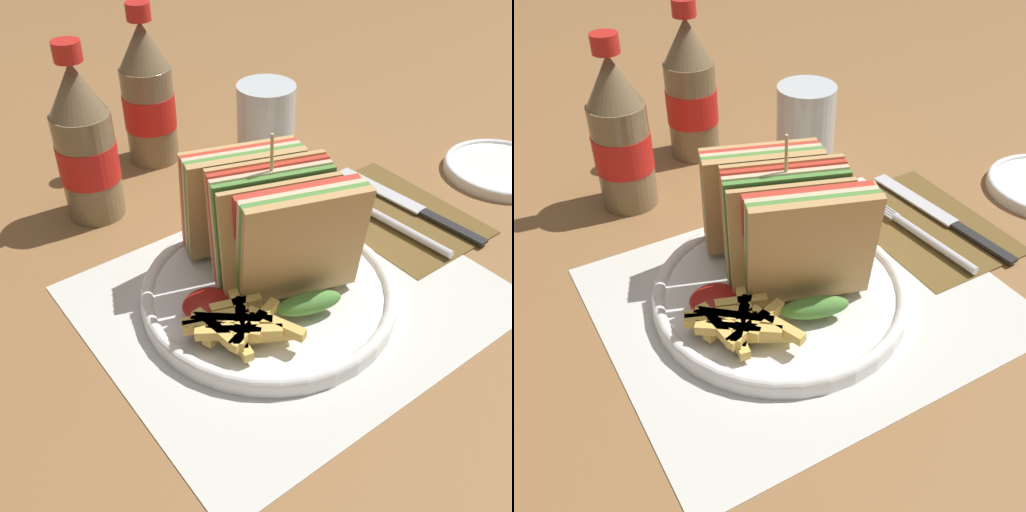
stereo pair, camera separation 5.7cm
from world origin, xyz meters
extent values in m
plane|color=olive|center=(0.00, 0.00, 0.00)|extent=(4.00, 4.00, 0.00)
cube|color=silver|center=(0.03, 0.00, 0.00)|extent=(0.37, 0.31, 0.00)
cylinder|color=white|center=(0.01, 0.01, 0.01)|extent=(0.24, 0.24, 0.01)
torus|color=white|center=(0.01, 0.01, 0.01)|extent=(0.24, 0.24, 0.01)
cube|color=tan|center=(0.02, -0.02, 0.08)|extent=(0.11, 0.06, 0.11)
cube|color=#518E3D|center=(0.02, -0.02, 0.08)|extent=(0.11, 0.06, 0.11)
cube|color=beige|center=(0.03, -0.01, 0.08)|extent=(0.11, 0.06, 0.11)
cube|color=red|center=(0.03, 0.00, 0.07)|extent=(0.11, 0.06, 0.11)
cube|color=tan|center=(0.03, 0.00, 0.07)|extent=(0.11, 0.06, 0.11)
ellipsoid|color=#518E3D|center=(0.02, -0.04, 0.03)|extent=(0.06, 0.04, 0.02)
cube|color=tan|center=(0.02, 0.00, 0.07)|extent=(0.11, 0.06, 0.11)
cube|color=#518E3D|center=(0.02, 0.01, 0.07)|extent=(0.11, 0.06, 0.11)
cube|color=beige|center=(0.02, 0.02, 0.08)|extent=(0.11, 0.06, 0.11)
cube|color=red|center=(0.02, 0.03, 0.08)|extent=(0.11, 0.06, 0.11)
cube|color=tan|center=(0.03, 0.03, 0.08)|extent=(0.11, 0.06, 0.11)
ellipsoid|color=#518E3D|center=(0.02, 0.00, 0.03)|extent=(0.06, 0.04, 0.02)
cube|color=tan|center=(0.02, 0.06, 0.08)|extent=(0.11, 0.06, 0.11)
cube|color=#518E3D|center=(0.02, 0.07, 0.08)|extent=(0.11, 0.06, 0.11)
cube|color=beige|center=(0.03, 0.08, 0.08)|extent=(0.11, 0.06, 0.11)
cube|color=red|center=(0.03, 0.08, 0.07)|extent=(0.11, 0.06, 0.11)
cube|color=tan|center=(0.03, 0.09, 0.07)|extent=(0.11, 0.06, 0.11)
ellipsoid|color=#518E3D|center=(0.02, 0.04, 0.03)|extent=(0.06, 0.04, 0.02)
cylinder|color=tan|center=(0.02, 0.03, 0.09)|extent=(0.00, 0.00, 0.15)
cube|color=#E0B756|center=(-0.04, 0.01, 0.02)|extent=(0.06, 0.01, 0.01)
cube|color=#E0B756|center=(-0.04, -0.02, 0.02)|extent=(0.05, 0.06, 0.01)
cube|color=#E0B756|center=(-0.06, -0.01, 0.02)|extent=(0.05, 0.03, 0.01)
cube|color=#E0B756|center=(-0.06, -0.03, 0.02)|extent=(0.02, 0.05, 0.01)
cube|color=#E0B756|center=(-0.04, -0.04, 0.02)|extent=(0.06, 0.04, 0.01)
cube|color=#E0B756|center=(-0.07, -0.02, 0.03)|extent=(0.01, 0.05, 0.01)
cube|color=#E0B756|center=(-0.06, -0.01, 0.03)|extent=(0.06, 0.03, 0.01)
cube|color=#E0B756|center=(-0.04, -0.01, 0.03)|extent=(0.03, 0.05, 0.01)
cube|color=#E0B756|center=(-0.04, -0.04, 0.03)|extent=(0.06, 0.03, 0.01)
cube|color=#E0B756|center=(-0.05, -0.03, 0.03)|extent=(0.04, 0.05, 0.01)
cube|color=#E0B756|center=(-0.06, -0.02, 0.03)|extent=(0.06, 0.04, 0.01)
cube|color=#E0B756|center=(-0.05, -0.02, 0.03)|extent=(0.06, 0.05, 0.01)
cube|color=#E0B756|center=(-0.04, -0.01, 0.03)|extent=(0.05, 0.02, 0.01)
cube|color=#E0B756|center=(-0.06, -0.03, 0.03)|extent=(0.04, 0.04, 0.01)
cube|color=#E0B756|center=(-0.03, -0.05, 0.03)|extent=(0.03, 0.05, 0.01)
cube|color=#E0B756|center=(-0.06, -0.04, 0.03)|extent=(0.07, 0.05, 0.01)
ellipsoid|color=maroon|center=(-0.06, 0.02, 0.03)|extent=(0.05, 0.04, 0.02)
cube|color=brown|center=(0.21, 0.04, 0.00)|extent=(0.14, 0.19, 0.00)
cylinder|color=silver|center=(0.19, 0.00, 0.01)|extent=(0.02, 0.12, 0.01)
cylinder|color=silver|center=(0.18, 0.09, 0.01)|extent=(0.01, 0.08, 0.00)
cylinder|color=silver|center=(0.18, 0.10, 0.01)|extent=(0.01, 0.08, 0.00)
cylinder|color=silver|center=(0.19, 0.10, 0.01)|extent=(0.01, 0.08, 0.00)
cylinder|color=silver|center=(0.19, 0.10, 0.01)|extent=(0.01, 0.08, 0.00)
cube|color=black|center=(0.24, -0.02, 0.01)|extent=(0.02, 0.08, 0.00)
cube|color=silver|center=(0.23, 0.08, 0.01)|extent=(0.03, 0.12, 0.00)
cylinder|color=#7A6647|center=(-0.06, 0.25, 0.06)|extent=(0.06, 0.06, 0.12)
cylinder|color=red|center=(-0.06, 0.25, 0.07)|extent=(0.07, 0.07, 0.04)
cone|color=#7A6647|center=(-0.06, 0.25, 0.15)|extent=(0.06, 0.06, 0.06)
cylinder|color=red|center=(-0.06, 0.25, 0.19)|extent=(0.03, 0.03, 0.02)
cylinder|color=#7A6647|center=(0.06, 0.32, 0.06)|extent=(0.06, 0.06, 0.12)
cylinder|color=red|center=(0.06, 0.32, 0.07)|extent=(0.07, 0.07, 0.04)
cone|color=#7A6647|center=(0.06, 0.32, 0.15)|extent=(0.06, 0.06, 0.06)
cylinder|color=red|center=(0.06, 0.32, 0.19)|extent=(0.03, 0.03, 0.02)
cylinder|color=silver|center=(0.18, 0.23, 0.05)|extent=(0.07, 0.07, 0.10)
cylinder|color=black|center=(0.18, 0.23, 0.03)|extent=(0.07, 0.07, 0.06)
cylinder|color=white|center=(0.39, 0.02, 0.01)|extent=(0.14, 0.14, 0.01)
torus|color=white|center=(0.39, 0.02, 0.01)|extent=(0.14, 0.14, 0.01)
camera|label=1|loc=(-0.26, -0.32, 0.39)|focal=42.00mm
camera|label=2|loc=(-0.21, -0.36, 0.39)|focal=42.00mm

